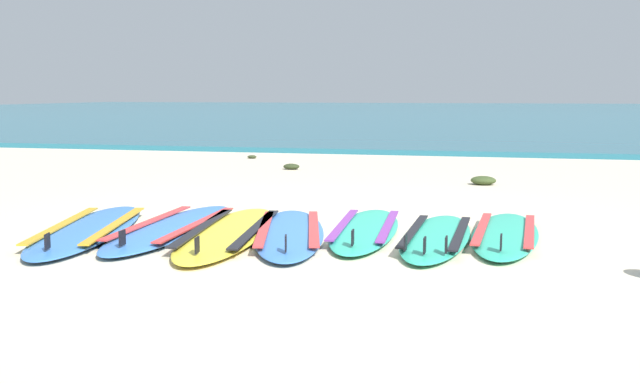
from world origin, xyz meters
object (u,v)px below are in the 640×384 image
object	(u,v)px
surfboard_0	(89,229)
surfboard_3	(289,232)
surfboard_1	(173,227)
surfboard_2	(229,232)
surfboard_4	(365,229)
surfboard_5	(436,236)
surfboard_6	(505,234)

from	to	relation	value
surfboard_0	surfboard_3	size ratio (longest dim) A/B	1.09
surfboard_1	surfboard_2	distance (m)	0.54
surfboard_4	surfboard_3	bearing A→B (deg)	-154.29
surfboard_0	surfboard_4	world-z (taller)	same
surfboard_2	surfboard_1	bearing A→B (deg)	170.24
surfboard_2	surfboard_3	xyz separation A→B (m)	(0.48, 0.10, 0.00)
surfboard_3	surfboard_5	world-z (taller)	same
surfboard_0	surfboard_1	distance (m)	0.68
surfboard_6	surfboard_1	bearing A→B (deg)	-172.75
surfboard_1	surfboard_6	xyz separation A→B (m)	(2.70, 0.34, 0.00)
surfboard_5	surfboard_6	xyz separation A→B (m)	(0.53, 0.23, -0.00)
surfboard_5	surfboard_0	bearing A→B (deg)	-172.99
surfboard_1	surfboard_4	bearing A→B (deg)	10.07
surfboard_2	surfboard_4	distance (m)	1.11
surfboard_5	surfboard_3	bearing A→B (deg)	-174.86
surfboard_3	surfboard_6	size ratio (longest dim) A/B	1.10
surfboard_4	surfboard_6	world-z (taller)	same
surfboard_1	surfboard_6	world-z (taller)	same
surfboard_2	surfboard_3	size ratio (longest dim) A/B	1.08
surfboard_5	surfboard_6	size ratio (longest dim) A/B	0.98
surfboard_3	surfboard_0	bearing A→B (deg)	-171.67
surfboard_4	surfboard_5	bearing A→B (deg)	-16.09
surfboard_4	surfboard_0	bearing A→B (deg)	-166.88
surfboard_4	surfboard_6	size ratio (longest dim) A/B	1.01
surfboard_0	surfboard_2	distance (m)	1.18
surfboard_2	surfboard_4	bearing A→B (deg)	19.52
surfboard_5	surfboard_6	distance (m)	0.58
surfboard_6	surfboard_4	bearing A→B (deg)	-176.79
surfboard_3	surfboard_6	distance (m)	1.73
surfboard_6	surfboard_2	bearing A→B (deg)	-168.67
surfboard_0	surfboard_4	distance (m)	2.28
surfboard_4	surfboard_2	bearing A→B (deg)	-160.48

